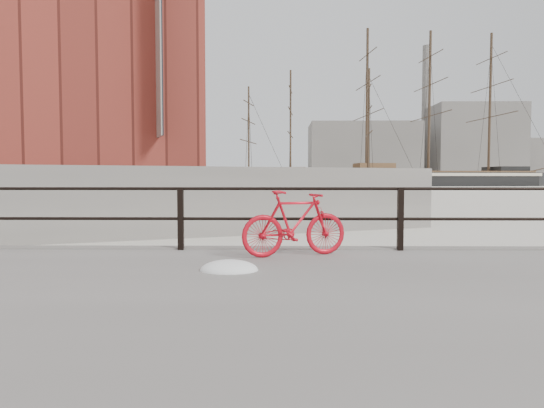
% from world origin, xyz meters
% --- Properties ---
extents(far_quay, '(78.44, 148.07, 1.80)m').
position_xyz_m(far_quay, '(-40.00, 72.00, 0.90)').
color(far_quay, gray).
rests_on(far_quay, ground).
extents(bicycle, '(1.60, 0.75, 0.97)m').
position_xyz_m(bicycle, '(-5.20, -0.76, 0.83)').
color(bicycle, red).
rests_on(bicycle, promenade).
extents(barque_black, '(58.66, 25.90, 32.32)m').
position_xyz_m(barque_black, '(24.70, 90.24, 0.00)').
color(barque_black, black).
rests_on(barque_black, ground).
extents(schooner_mid, '(30.53, 15.14, 21.17)m').
position_xyz_m(schooner_mid, '(3.29, 76.41, 0.00)').
color(schooner_mid, silver).
rests_on(schooner_mid, ground).
extents(schooner_left, '(25.56, 15.31, 18.20)m').
position_xyz_m(schooner_left, '(-15.96, 77.40, 0.00)').
color(schooner_left, beige).
rests_on(schooner_left, ground).
extents(workboat_near, '(11.45, 10.00, 7.00)m').
position_xyz_m(workboat_near, '(-24.18, 25.55, 0.00)').
color(workboat_near, black).
rests_on(workboat_near, ground).
extents(workboat_far, '(12.69, 7.39, 7.00)m').
position_xyz_m(workboat_far, '(-34.11, 44.19, 0.00)').
color(workboat_far, black).
rests_on(workboat_far, ground).
extents(apartment_mustard, '(26.02, 22.15, 22.20)m').
position_xyz_m(apartment_mustard, '(-29.49, 40.65, 12.90)').
color(apartment_mustard, gold).
rests_on(apartment_mustard, far_quay).
extents(apartment_cream, '(24.16, 21.40, 21.20)m').
position_xyz_m(apartment_cream, '(-38.11, 61.98, 12.40)').
color(apartment_cream, beige).
rests_on(apartment_cream, far_quay).
extents(apartment_grey, '(26.02, 22.15, 23.20)m').
position_xyz_m(apartment_grey, '(-46.35, 82.38, 13.40)').
color(apartment_grey, '#989994').
rests_on(apartment_grey, far_quay).
extents(apartment_brick, '(27.87, 22.90, 21.20)m').
position_xyz_m(apartment_brick, '(-54.97, 103.70, 12.40)').
color(apartment_brick, brown).
rests_on(apartment_brick, far_quay).
extents(industrial_west, '(32.00, 18.00, 18.00)m').
position_xyz_m(industrial_west, '(20.00, 140.00, 9.00)').
color(industrial_west, gray).
rests_on(industrial_west, ground).
extents(industrial_mid, '(26.00, 20.00, 24.00)m').
position_xyz_m(industrial_mid, '(55.00, 145.00, 12.00)').
color(industrial_mid, gray).
rests_on(industrial_mid, ground).
extents(industrial_east, '(20.00, 16.00, 14.00)m').
position_xyz_m(industrial_east, '(78.00, 150.00, 7.00)').
color(industrial_east, gray).
rests_on(industrial_east, ground).
extents(smokestack, '(2.80, 2.80, 44.00)m').
position_xyz_m(smokestack, '(42.00, 150.00, 22.00)').
color(smokestack, gray).
rests_on(smokestack, ground).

